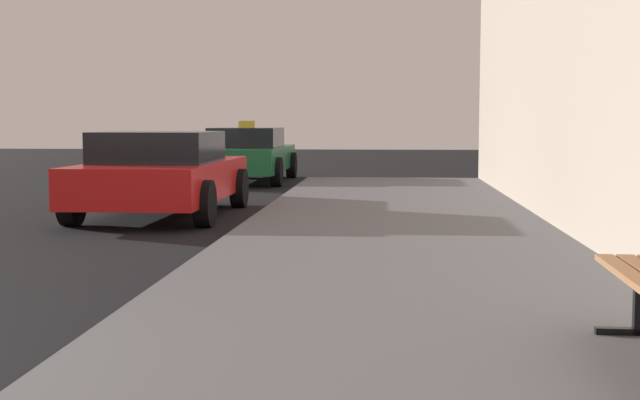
# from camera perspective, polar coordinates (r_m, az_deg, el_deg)

# --- Properties ---
(car_red) EXTENTS (2.06, 4.28, 1.27)m
(car_red) POSITION_cam_1_polar(r_m,az_deg,el_deg) (13.30, -10.26, 1.73)
(car_red) COLOR red
(car_red) RESTS_ON ground_plane
(car_green) EXTENTS (1.93, 4.60, 1.43)m
(car_green) POSITION_cam_1_polar(r_m,az_deg,el_deg) (20.60, -4.71, 2.99)
(car_green) COLOR #196638
(car_green) RESTS_ON ground_plane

